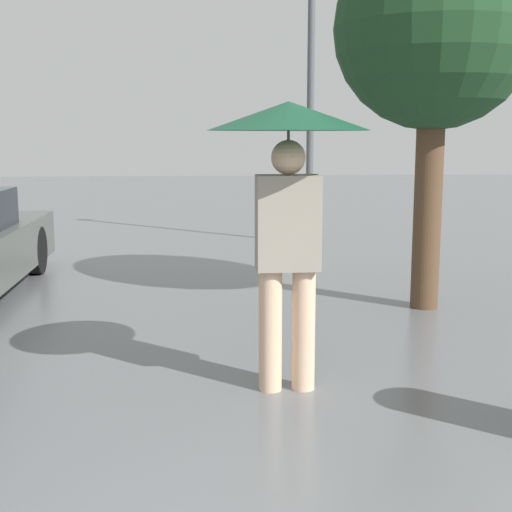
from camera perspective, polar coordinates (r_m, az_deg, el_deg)
The scene contains 3 objects.
pedestrian at distance 4.74m, azimuth 2.60°, elevation 7.13°, with size 1.07×1.07×1.96m.
tree at distance 7.40m, azimuth 14.11°, elevation 17.02°, with size 1.96×1.96×3.75m.
street_lamp at distance 11.64m, azimuth 4.41°, elevation 14.15°, with size 0.26×0.26×4.49m.
Camera 1 is at (-0.46, -1.51, 1.74)m, focal length 50.00 mm.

